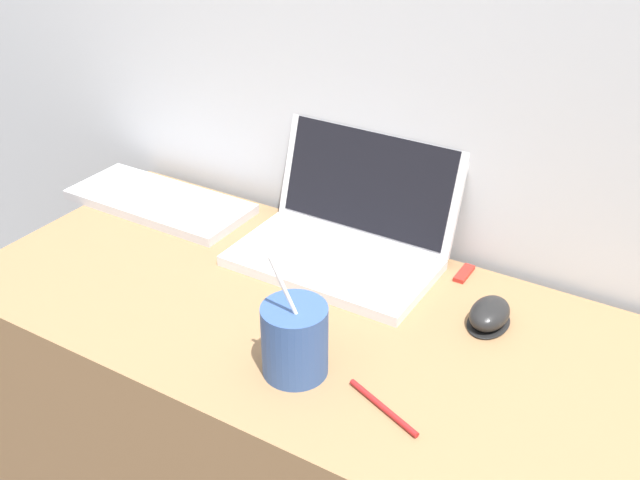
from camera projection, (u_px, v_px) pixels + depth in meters
name	position (u px, v px, depth m)	size (l,w,h in m)	color
desk	(311.00, 460.00, 1.46)	(1.26, 0.57, 0.71)	#936D47
laptop	(346.00, 232.00, 1.42)	(0.38, 0.28, 0.22)	silver
drink_cup	(295.00, 339.00, 1.12)	(0.10, 0.10, 0.21)	#33518C
computer_mouse	(489.00, 315.00, 1.24)	(0.07, 0.10, 0.04)	black
external_keyboard	(159.00, 202.00, 1.61)	(0.41, 0.17, 0.02)	silver
usb_stick	(464.00, 273.00, 1.38)	(0.02, 0.06, 0.01)	#B2261E
pen	(383.00, 407.00, 1.07)	(0.13, 0.06, 0.01)	#A51E1E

